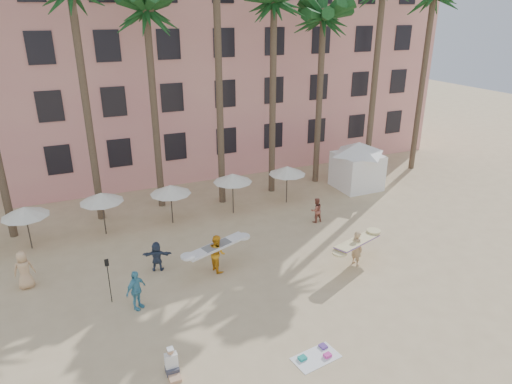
{
  "coord_description": "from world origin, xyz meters",
  "views": [
    {
      "loc": [
        -6.51,
        -13.16,
        12.33
      ],
      "look_at": [
        1.84,
        6.0,
        4.0
      ],
      "focal_mm": 32.0,
      "sensor_mm": 36.0,
      "label": 1
    }
  ],
  "objects_px": {
    "cabana": "(358,161)",
    "carrier_yellow": "(357,246)",
    "carrier_white": "(217,252)",
    "pink_hotel": "(219,64)"
  },
  "relations": [
    {
      "from": "cabana",
      "to": "carrier_white",
      "type": "bearing_deg",
      "value": -152.42
    },
    {
      "from": "cabana",
      "to": "carrier_yellow",
      "type": "xyz_separation_m",
      "value": [
        -6.53,
        -9.32,
        -1.0
      ]
    },
    {
      "from": "pink_hotel",
      "to": "carrier_white",
      "type": "bearing_deg",
      "value": -110.06
    },
    {
      "from": "cabana",
      "to": "carrier_yellow",
      "type": "relative_size",
      "value": 1.38
    },
    {
      "from": "carrier_yellow",
      "to": "carrier_white",
      "type": "bearing_deg",
      "value": 160.81
    },
    {
      "from": "pink_hotel",
      "to": "cabana",
      "type": "xyz_separation_m",
      "value": [
        6.07,
        -12.91,
        -5.93
      ]
    },
    {
      "from": "carrier_yellow",
      "to": "pink_hotel",
      "type": "bearing_deg",
      "value": 88.8
    },
    {
      "from": "carrier_white",
      "to": "pink_hotel",
      "type": "bearing_deg",
      "value": 69.94
    },
    {
      "from": "cabana",
      "to": "carrier_white",
      "type": "distance_m",
      "value": 15.07
    },
    {
      "from": "pink_hotel",
      "to": "carrier_white",
      "type": "xyz_separation_m",
      "value": [
        -7.25,
        -19.87,
        -6.96
      ]
    }
  ]
}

